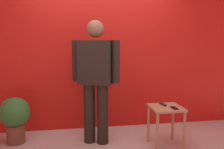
{
  "coord_description": "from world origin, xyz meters",
  "views": [
    {
      "loc": [
        -0.49,
        -2.91,
        1.51
      ],
      "look_at": [
        0.08,
        0.55,
        1.01
      ],
      "focal_mm": 38.88,
      "sensor_mm": 36.0,
      "label": 1
    }
  ],
  "objects_px": {
    "cell_phone": "(174,108)",
    "side_table": "(166,114)",
    "tv_remote": "(163,104)",
    "standing_person": "(96,76)",
    "potted_plant": "(15,116)"
  },
  "relations": [
    {
      "from": "cell_phone",
      "to": "potted_plant",
      "type": "xyz_separation_m",
      "value": [
        -2.22,
        0.55,
        -0.18
      ]
    },
    {
      "from": "side_table",
      "to": "standing_person",
      "type": "bearing_deg",
      "value": 163.95
    },
    {
      "from": "side_table",
      "to": "tv_remote",
      "type": "height_order",
      "value": "tv_remote"
    },
    {
      "from": "tv_remote",
      "to": "standing_person",
      "type": "bearing_deg",
      "value": 164.0
    },
    {
      "from": "cell_phone",
      "to": "side_table",
      "type": "bearing_deg",
      "value": 129.17
    },
    {
      "from": "cell_phone",
      "to": "potted_plant",
      "type": "bearing_deg",
      "value": 166.82
    },
    {
      "from": "side_table",
      "to": "cell_phone",
      "type": "height_order",
      "value": "cell_phone"
    },
    {
      "from": "cell_phone",
      "to": "tv_remote",
      "type": "relative_size",
      "value": 0.85
    },
    {
      "from": "standing_person",
      "to": "potted_plant",
      "type": "relative_size",
      "value": 2.6
    },
    {
      "from": "standing_person",
      "to": "cell_phone",
      "type": "height_order",
      "value": "standing_person"
    },
    {
      "from": "standing_person",
      "to": "side_table",
      "type": "relative_size",
      "value": 3.09
    },
    {
      "from": "cell_phone",
      "to": "standing_person",
      "type": "bearing_deg",
      "value": 160.93
    },
    {
      "from": "standing_person",
      "to": "side_table",
      "type": "xyz_separation_m",
      "value": [
        0.97,
        -0.28,
        -0.53
      ]
    },
    {
      "from": "cell_phone",
      "to": "potted_plant",
      "type": "distance_m",
      "value": 2.29
    },
    {
      "from": "side_table",
      "to": "cell_phone",
      "type": "distance_m",
      "value": 0.17
    }
  ]
}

